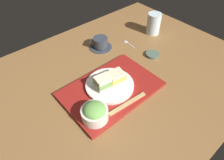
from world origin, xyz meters
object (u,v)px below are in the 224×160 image
teaspoon (127,42)px  small_sauce_dish (152,54)px  drinking_glass (154,24)px  salad_bowl (95,112)px  coffee_cup (100,43)px  sandwich_far (116,77)px  sandwich_near (103,82)px  chopsticks_pair (127,104)px  sandwich_plate (110,85)px

teaspoon → small_sauce_dish: bearing=-83.8°
drinking_glass → salad_bowl: bearing=-157.2°
drinking_glass → small_sauce_dish: (-17.26, -14.95, -5.39)cm
coffee_cup → small_sauce_dish: coffee_cup is taller
teaspoon → coffee_cup: bearing=156.1°
drinking_glass → small_sauce_dish: drinking_glass is taller
small_sauce_dish → teaspoon: size_ratio=0.79×
sandwich_far → drinking_glass: bearing=22.0°
sandwich_far → coffee_cup: size_ratio=0.64×
sandwich_far → drinking_glass: 50.41cm
sandwich_far → teaspoon: (27.60, 21.24, -5.27)cm
sandwich_near → teaspoon: sandwich_near is taller
sandwich_near → sandwich_far: 6.13cm
teaspoon → chopsticks_pair: bearing=-134.0°
chopsticks_pair → drinking_glass: drinking_glass is taller
salad_bowl → sandwich_near: bearing=38.5°
sandwich_plate → sandwich_near: 4.52cm
salad_bowl → small_sauce_dish: 49.09cm
small_sauce_dish → chopsticks_pair: bearing=-155.1°
salad_bowl → drinking_glass: bearing=22.8°
sandwich_far → salad_bowl: bearing=-155.2°
sandwich_plate → small_sauce_dish: 32.68cm
teaspoon → sandwich_far: bearing=-142.4°
chopsticks_pair → small_sauce_dish: (33.64, 15.60, -1.28)cm
chopsticks_pair → drinking_glass: size_ratio=1.51×
sandwich_far → drinking_glass: (46.73, 18.91, 0.46)cm
sandwich_near → small_sauce_dish: sandwich_near is taller
sandwich_near → coffee_cup: size_ratio=0.63×
sandwich_far → sandwich_near: bearing=168.9°
sandwich_far → small_sauce_dish: (29.46, 3.95, -4.93)cm
small_sauce_dish → teaspoon: 17.39cm
chopsticks_pair → sandwich_far: bearing=70.3°
sandwich_near → drinking_glass: bearing=18.6°
sandwich_plate → teaspoon: bearing=34.0°
salad_bowl → chopsticks_pair: (13.71, -3.38, -2.98)cm
sandwich_near → sandwich_far: (6.01, -1.18, -0.02)cm
salad_bowl → coffee_cup: 47.57cm
sandwich_near → teaspoon: size_ratio=0.86×
sandwich_plate → sandwich_far: 4.50cm
sandwich_near → small_sauce_dish: size_ratio=1.09×
chopsticks_pair → coffee_cup: (17.51, 39.21, 0.82)cm
drinking_glass → teaspoon: size_ratio=1.35×
salad_bowl → teaspoon: salad_bowl is taller
teaspoon → drinking_glass: bearing=-7.0°
sandwich_near → sandwich_far: same height
small_sauce_dish → sandwich_near: bearing=-175.5°
teaspoon → sandwich_plate: bearing=-146.0°
sandwich_plate → coffee_cup: 31.53cm
sandwich_far → chopsticks_pair: 12.90cm
salad_bowl → coffee_cup: size_ratio=0.83×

